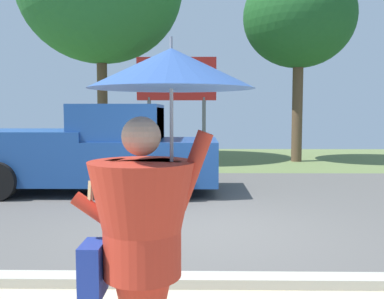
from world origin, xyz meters
TOP-DOWN VIEW (x-y plane):
  - ground_plane at (0.00, 2.95)m, footprint 40.00×22.00m
  - monk_pedestrian at (-0.38, -3.82)m, footprint 1.03×0.91m
  - pickup_truck at (-2.28, 3.12)m, footprint 5.20×2.28m
  - roadside_billboard at (-0.82, 8.15)m, footprint 2.60×0.12m
  - tree_left_far at (3.32, 8.99)m, footprint 3.80×3.80m

SIDE VIEW (x-z plane):
  - ground_plane at x=0.00m, z-range -0.15..0.05m
  - pickup_truck at x=-2.28m, z-range -0.07..1.81m
  - monk_pedestrian at x=-0.38m, z-range 0.00..2.13m
  - roadside_billboard at x=-0.82m, z-range 0.80..4.30m
  - tree_left_far at x=3.32m, z-range 1.58..8.26m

